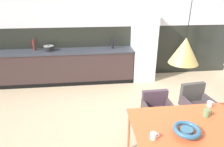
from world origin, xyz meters
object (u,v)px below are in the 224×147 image
at_px(pendant_lamp_over_table_near, 185,51).
at_px(cooking_pot, 49,48).
at_px(armchair_facing_counter, 157,107).
at_px(mug_glass_clear, 154,136).
at_px(armchair_by_stool, 195,101).
at_px(mug_white_ceramic, 210,104).
at_px(dining_table, 200,127).
at_px(refrigerator_column, 143,47).
at_px(mug_short_terracotta, 207,113).
at_px(bottle_oil_tall, 34,45).
at_px(bottle_vinegar_dark, 112,44).
at_px(fruit_bowl, 187,130).

bearing_deg(pendant_lamp_over_table_near, cooking_pot, 123.59).
bearing_deg(armchair_facing_counter, mug_glass_clear, 67.16).
relative_size(armchair_by_stool, mug_white_ceramic, 7.01).
bearing_deg(dining_table, pendant_lamp_over_table_near, 177.00).
distance_m(refrigerator_column, mug_white_ceramic, 2.80).
bearing_deg(mug_short_terracotta, bottle_oil_tall, 133.75).
relative_size(mug_glass_clear, pendant_lamp_over_table_near, 0.09).
relative_size(dining_table, bottle_vinegar_dark, 5.76).
bearing_deg(cooking_pot, mug_short_terracotta, -49.11).
bearing_deg(dining_table, bottle_oil_tall, 130.77).
bearing_deg(pendant_lamp_over_table_near, fruit_bowl, -67.00).
relative_size(fruit_bowl, bottle_vinegar_dark, 1.05).
bearing_deg(armchair_by_stool, bottle_oil_tall, -41.68).
xyz_separation_m(dining_table, armchair_by_stool, (0.47, 0.93, -0.19)).
relative_size(armchair_by_stool, cooking_pot, 3.15).
bearing_deg(dining_table, fruit_bowl, -149.31).
relative_size(fruit_bowl, cooking_pot, 1.26).
height_order(mug_short_terracotta, cooking_pot, cooking_pot).
distance_m(armchair_facing_counter, mug_white_ceramic, 0.83).
height_order(dining_table, armchair_by_stool, armchair_by_stool).
bearing_deg(fruit_bowl, bottle_oil_tall, 126.55).
distance_m(bottle_vinegar_dark, pendant_lamp_over_table_near, 3.34).
height_order(armchair_facing_counter, pendant_lamp_over_table_near, pendant_lamp_over_table_near).
relative_size(fruit_bowl, mug_short_terracotta, 2.49).
relative_size(mug_glass_clear, bottle_vinegar_dark, 0.37).
bearing_deg(cooking_pot, mug_white_ceramic, -44.78).
bearing_deg(mug_white_ceramic, armchair_by_stool, 79.21).
relative_size(armchair_facing_counter, mug_glass_clear, 6.69).
bearing_deg(armchair_facing_counter, dining_table, 107.69).
distance_m(dining_table, pendant_lamp_over_table_near, 1.09).
relative_size(mug_white_ceramic, mug_short_terracotta, 0.89).
distance_m(refrigerator_column, dining_table, 3.18).
relative_size(armchair_facing_counter, fruit_bowl, 2.33).
bearing_deg(refrigerator_column, bottle_oil_tall, 177.17).
height_order(armchair_facing_counter, bottle_vinegar_dark, bottle_vinegar_dark).
bearing_deg(mug_glass_clear, refrigerator_column, 77.09).
xyz_separation_m(armchair_by_stool, bottle_vinegar_dark, (-1.24, 2.32, 0.51)).
bearing_deg(bottle_vinegar_dark, pendant_lamp_over_table_near, -82.69).
xyz_separation_m(refrigerator_column, fruit_bowl, (-0.36, -3.33, -0.13)).
bearing_deg(pendant_lamp_over_table_near, dining_table, -3.00).
distance_m(fruit_bowl, bottle_vinegar_dark, 3.46).
bearing_deg(cooking_pot, dining_table, -52.35).
bearing_deg(bottle_vinegar_dark, refrigerator_column, -5.88).
bearing_deg(fruit_bowl, pendant_lamp_over_table_near, 113.00).
height_order(dining_table, mug_glass_clear, mug_glass_clear).
height_order(mug_glass_clear, mug_short_terracotta, mug_short_terracotta).
height_order(armchair_facing_counter, armchair_by_stool, armchair_by_stool).
xyz_separation_m(cooking_pot, bottle_vinegar_dark, (1.69, 0.06, 0.05)).
height_order(mug_glass_clear, cooking_pot, cooking_pot).
relative_size(mug_white_ceramic, bottle_vinegar_dark, 0.37).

